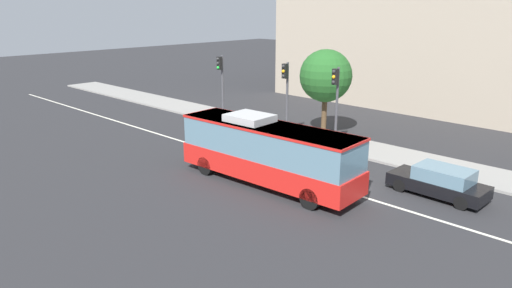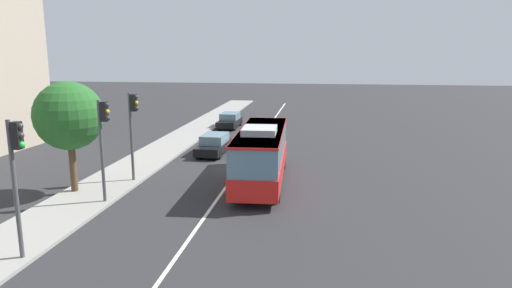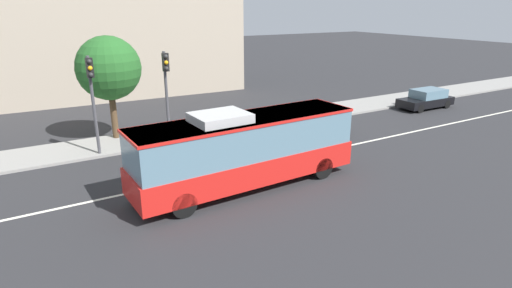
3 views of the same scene
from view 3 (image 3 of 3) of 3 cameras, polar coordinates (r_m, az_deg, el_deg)
ground_plane at (r=21.21m, az=3.71°, el=-2.23°), size 160.00×160.00×0.00m
sidewalk_kerb at (r=26.74m, az=-4.37°, el=2.36°), size 80.00×3.45×0.14m
lane_centre_line at (r=21.20m, az=3.71°, el=-2.22°), size 76.00×0.16×0.01m
transit_bus at (r=17.52m, az=-1.46°, el=-0.45°), size 10.09×2.89×3.46m
sedan_black at (r=25.13m, az=7.70°, el=2.73°), size 4.56×1.96×1.46m
sedan_black_ahead at (r=34.34m, az=22.47°, el=5.77°), size 4.53×1.88×1.46m
traffic_light_near_corner at (r=23.23m, az=-12.29°, el=8.36°), size 0.34×0.62×5.20m
traffic_light_mid_block at (r=22.23m, az=-21.72°, el=7.02°), size 0.32×0.62×5.20m
street_tree_kerbside_left at (r=24.84m, az=-19.70°, el=9.80°), size 3.58×3.58×5.99m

